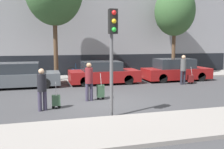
% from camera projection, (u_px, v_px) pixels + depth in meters
% --- Properties ---
extents(ground_plane, '(80.00, 80.00, 0.00)m').
position_uv_depth(ground_plane, '(102.00, 102.00, 10.93)').
color(ground_plane, '#38383A').
extents(sidewalk_near, '(28.00, 2.50, 0.12)m').
position_uv_depth(sidewalk_near, '(130.00, 129.00, 7.34)').
color(sidewalk_near, gray).
rests_on(sidewalk_near, ground_plane).
extents(sidewalk_far, '(28.00, 3.00, 0.12)m').
position_uv_depth(sidewalk_far, '(79.00, 78.00, 17.62)').
color(sidewalk_far, gray).
rests_on(sidewalk_far, ground_plane).
extents(parked_car_0, '(4.42, 1.87, 1.43)m').
position_uv_depth(parked_car_0, '(19.00, 76.00, 14.36)').
color(parked_car_0, '#4C5156').
rests_on(parked_car_0, ground_plane).
extents(parked_car_1, '(4.34, 1.85, 1.41)m').
position_uv_depth(parked_car_1, '(103.00, 73.00, 15.68)').
color(parked_car_1, maroon).
rests_on(parked_car_1, ground_plane).
extents(parked_car_2, '(4.55, 1.77, 1.49)m').
position_uv_depth(parked_car_2, '(176.00, 70.00, 16.96)').
color(parked_car_2, maroon).
rests_on(parked_car_2, ground_plane).
extents(pedestrian_left, '(0.34, 0.34, 1.62)m').
position_uv_depth(pedestrian_left, '(42.00, 87.00, 9.41)').
color(pedestrian_left, '#383347').
rests_on(pedestrian_left, ground_plane).
extents(trolley_left, '(0.34, 0.29, 1.07)m').
position_uv_depth(trolley_left, '(56.00, 100.00, 9.80)').
color(trolley_left, '#335138').
rests_on(trolley_left, ground_plane).
extents(pedestrian_center, '(0.35, 0.34, 1.70)m').
position_uv_depth(pedestrian_center, '(89.00, 79.00, 11.00)').
color(pedestrian_center, '#383347').
rests_on(pedestrian_center, ground_plane).
extents(trolley_center, '(0.34, 0.29, 1.21)m').
position_uv_depth(trolley_center, '(101.00, 91.00, 11.32)').
color(trolley_center, '#335138').
rests_on(trolley_center, ground_plane).
extents(pedestrian_right, '(0.35, 0.34, 1.81)m').
position_uv_depth(pedestrian_right, '(183.00, 68.00, 15.32)').
color(pedestrian_right, '#23232D').
rests_on(pedestrian_right, ground_plane).
extents(trolley_right, '(0.34, 0.29, 1.08)m').
position_uv_depth(trolley_right, '(191.00, 79.00, 15.56)').
color(trolley_right, maroon).
rests_on(trolley_right, ground_plane).
extents(traffic_light, '(0.28, 0.47, 3.67)m').
position_uv_depth(traffic_light, '(112.00, 41.00, 8.29)').
color(traffic_light, '#515154').
rests_on(traffic_light, ground_plane).
extents(parked_bicycle, '(1.77, 0.06, 0.96)m').
position_uv_depth(parked_bicycle, '(79.00, 72.00, 17.94)').
color(parked_bicycle, black).
rests_on(parked_bicycle, sidewalk_far).
extents(bare_tree_down_street, '(3.09, 3.09, 6.75)m').
position_uv_depth(bare_tree_down_street, '(175.00, 11.00, 19.18)').
color(bare_tree_down_street, '#4C3826').
rests_on(bare_tree_down_street, sidewalk_far).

